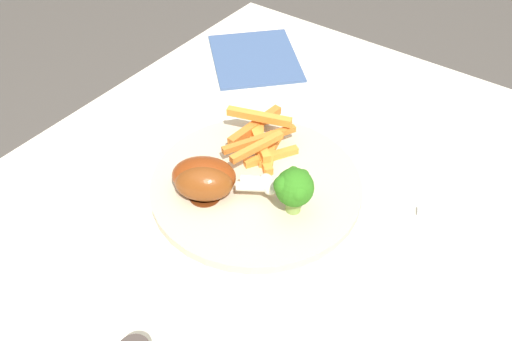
# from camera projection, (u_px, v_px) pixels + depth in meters

# --- Properties ---
(dining_table) EXTENTS (0.93, 0.73, 0.71)m
(dining_table) POSITION_uv_depth(u_px,v_px,m) (264.00, 287.00, 0.73)
(dining_table) COLOR silver
(dining_table) RESTS_ON ground_plane
(dinner_plate) EXTENTS (0.27, 0.27, 0.01)m
(dinner_plate) POSITION_uv_depth(u_px,v_px,m) (256.00, 185.00, 0.69)
(dinner_plate) COLOR beige
(dinner_plate) RESTS_ON dining_table
(broccoli_floret_front) EXTENTS (0.05, 0.05, 0.06)m
(broccoli_floret_front) POSITION_uv_depth(u_px,v_px,m) (294.00, 188.00, 0.63)
(broccoli_floret_front) COLOR #8AAB4F
(broccoli_floret_front) RESTS_ON dinner_plate
(carrot_fries_pile) EXTENTS (0.14, 0.11, 0.04)m
(carrot_fries_pile) POSITION_uv_depth(u_px,v_px,m) (262.00, 139.00, 0.72)
(carrot_fries_pile) COLOR orange
(carrot_fries_pile) RESTS_ON dinner_plate
(chicken_drumstick_near) EXTENTS (0.09, 0.12, 0.04)m
(chicken_drumstick_near) POSITION_uv_depth(u_px,v_px,m) (209.00, 175.00, 0.66)
(chicken_drumstick_near) COLOR #5F1F09
(chicken_drumstick_near) RESTS_ON dinner_plate
(chicken_drumstick_far) EXTENTS (0.09, 0.12, 0.04)m
(chicken_drumstick_far) POSITION_uv_depth(u_px,v_px,m) (209.00, 184.00, 0.65)
(chicken_drumstick_far) COLOR #58230C
(chicken_drumstick_far) RESTS_ON dinner_plate
(fork) EXTENTS (0.08, 0.18, 0.00)m
(fork) POSITION_uv_depth(u_px,v_px,m) (499.00, 225.00, 0.65)
(fork) COLOR silver
(fork) RESTS_ON dining_table
(napkin) EXTENTS (0.22, 0.22, 0.00)m
(napkin) POSITION_uv_depth(u_px,v_px,m) (255.00, 58.00, 0.92)
(napkin) COLOR #3D5684
(napkin) RESTS_ON dining_table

